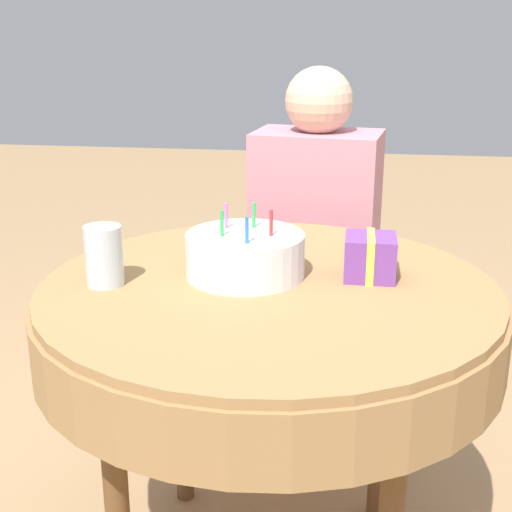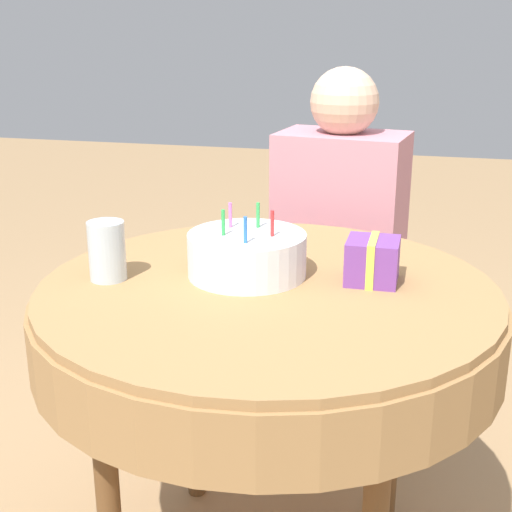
# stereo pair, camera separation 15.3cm
# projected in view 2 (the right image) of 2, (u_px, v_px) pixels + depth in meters

# --- Properties ---
(dining_table) EXTENTS (1.01, 1.01, 0.77)m
(dining_table) POSITION_uv_depth(u_px,v_px,m) (267.00, 325.00, 1.56)
(dining_table) COLOR #9E7547
(dining_table) RESTS_ON ground_plane
(chair) EXTENTS (0.44, 0.44, 0.97)m
(chair) POSITION_uv_depth(u_px,v_px,m) (344.00, 279.00, 2.36)
(chair) COLOR #4C331E
(chair) RESTS_ON ground_plane
(person) EXTENTS (0.41, 0.38, 1.18)m
(person) POSITION_uv_depth(u_px,v_px,m) (338.00, 227.00, 2.21)
(person) COLOR #DBB293
(person) RESTS_ON ground_plane
(birthday_cake) EXTENTS (0.26, 0.26, 0.15)m
(birthday_cake) POSITION_uv_depth(u_px,v_px,m) (247.00, 254.00, 1.57)
(birthday_cake) COLOR white
(birthday_cake) RESTS_ON dining_table
(drinking_glass) EXTENTS (0.08, 0.08, 0.13)m
(drinking_glass) POSITION_uv_depth(u_px,v_px,m) (107.00, 251.00, 1.54)
(drinking_glass) COLOR silver
(drinking_glass) RESTS_ON dining_table
(gift_box) EXTENTS (0.11, 0.12, 0.10)m
(gift_box) POSITION_uv_depth(u_px,v_px,m) (372.00, 261.00, 1.53)
(gift_box) COLOR #753D99
(gift_box) RESTS_ON dining_table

